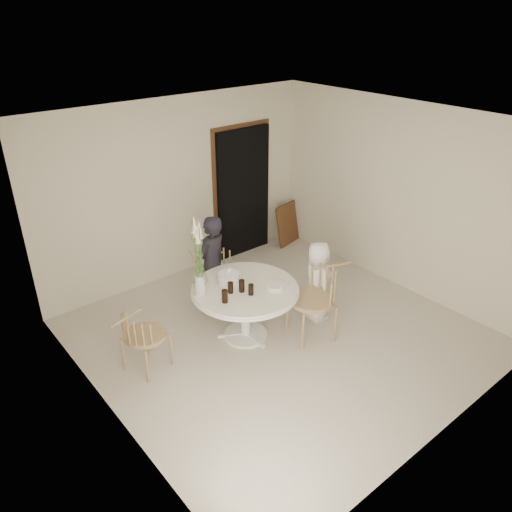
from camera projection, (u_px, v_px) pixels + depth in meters
ground at (279, 334)px, 6.45m from camera, size 4.50×4.50×0.00m
room_shell at (282, 219)px, 5.71m from camera, size 4.50×4.50×4.50m
doorway at (243, 193)px, 8.12m from camera, size 1.00×0.10×2.10m
door_trim at (242, 189)px, 8.12m from camera, size 1.12×0.03×2.22m
table at (245, 295)px, 6.14m from camera, size 1.33×1.33×0.73m
picture_frame at (287, 224)px, 8.72m from camera, size 0.56×0.27×0.71m
chair_far at (218, 268)px, 6.91m from camera, size 0.49×0.53×0.84m
chair_right at (322, 291)px, 6.20m from camera, size 0.68×0.66×0.98m
chair_left at (137, 334)px, 5.56m from camera, size 0.57×0.55×0.84m
girl at (212, 265)px, 6.64m from camera, size 0.58×0.45×1.41m
boy at (317, 282)px, 6.54m from camera, size 0.51×0.63×1.12m
birthday_cake at (229, 278)px, 6.16m from camera, size 0.27×0.27×0.18m
cola_tumbler_a at (242, 286)px, 5.96m from camera, size 0.09×0.09×0.15m
cola_tumbler_b at (251, 290)px, 5.90m from camera, size 0.07×0.07×0.14m
cola_tumbler_c at (225, 296)px, 5.75m from camera, size 0.07×0.07×0.16m
cola_tumbler_d at (231, 288)px, 5.94m from camera, size 0.07×0.07×0.14m
plate_stack at (275, 286)px, 6.05m from camera, size 0.30×0.30×0.06m
flower_vase at (199, 258)px, 5.73m from camera, size 0.14×0.14×1.01m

